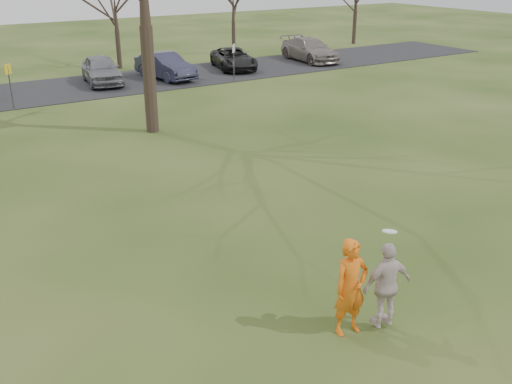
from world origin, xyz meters
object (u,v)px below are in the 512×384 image
car_5 (165,66)px  car_6 (234,59)px  car_4 (102,70)px  catching_play (387,285)px  player_defender (351,287)px  car_7 (310,50)px

car_5 → car_6: (4.93, 0.59, -0.09)m
car_4 → car_5: size_ratio=1.02×
car_4 → catching_play: (-3.15, -25.45, 0.15)m
car_4 → car_6: 8.47m
car_5 → car_6: 4.96m
player_defender → car_6: size_ratio=0.42×
car_6 → car_7: size_ratio=0.90×
car_4 → car_7: bearing=8.2°
car_6 → car_7: (5.86, -0.16, 0.10)m
player_defender → car_4: player_defender is taller
car_5 → catching_play: catching_play is taller
car_4 → catching_play: size_ratio=2.22×
car_4 → car_7: car_4 is taller
car_6 → catching_play: catching_play is taller
player_defender → car_7: size_ratio=0.38×
catching_play → car_5: bearing=74.9°
car_5 → car_4: bearing=160.9°
car_6 → catching_play: bearing=-99.5°
car_7 → car_4: bearing=-176.6°
car_6 → catching_play: size_ratio=2.27×
player_defender → car_6: 27.95m
car_7 → catching_play: 30.70m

